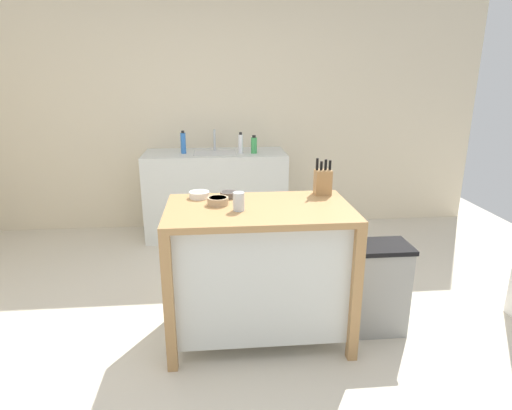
{
  "coord_description": "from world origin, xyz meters",
  "views": [
    {
      "loc": [
        -0.01,
        -2.32,
        1.71
      ],
      "look_at": [
        0.24,
        0.4,
        0.86
      ],
      "focal_mm": 30.01,
      "sensor_mm": 36.0,
      "label": 1
    }
  ],
  "objects_px": {
    "sink_faucet": "(215,140)",
    "bottle_dish_soap": "(254,145)",
    "knife_block": "(323,181)",
    "bowl_ceramic_wide": "(229,194)",
    "kitchen_island": "(259,266)",
    "bottle_spray_cleaner": "(183,143)",
    "bottle_hand_soap": "(241,143)",
    "bowl_stoneware_deep": "(199,195)",
    "trash_bin": "(379,287)",
    "bowl_ceramic_small": "(218,201)",
    "drinking_cup": "(239,202)"
  },
  "relations": [
    {
      "from": "kitchen_island",
      "to": "bottle_hand_soap",
      "type": "height_order",
      "value": "bottle_hand_soap"
    },
    {
      "from": "bowl_stoneware_deep",
      "to": "bottle_hand_soap",
      "type": "height_order",
      "value": "bottle_hand_soap"
    },
    {
      "from": "bowl_ceramic_wide",
      "to": "drinking_cup",
      "type": "bearing_deg",
      "value": -79.83
    },
    {
      "from": "bowl_ceramic_small",
      "to": "drinking_cup",
      "type": "distance_m",
      "value": 0.18
    },
    {
      "from": "knife_block",
      "to": "bottle_hand_soap",
      "type": "relative_size",
      "value": 1.17
    },
    {
      "from": "kitchen_island",
      "to": "trash_bin",
      "type": "bearing_deg",
      "value": -0.73
    },
    {
      "from": "kitchen_island",
      "to": "bottle_spray_cleaner",
      "type": "height_order",
      "value": "bottle_spray_cleaner"
    },
    {
      "from": "bowl_stoneware_deep",
      "to": "bottle_dish_soap",
      "type": "bearing_deg",
      "value": 72.57
    },
    {
      "from": "sink_faucet",
      "to": "drinking_cup",
      "type": "bearing_deg",
      "value": -86.22
    },
    {
      "from": "bottle_spray_cleaner",
      "to": "knife_block",
      "type": "bearing_deg",
      "value": -57.9
    },
    {
      "from": "kitchen_island",
      "to": "knife_block",
      "type": "height_order",
      "value": "knife_block"
    },
    {
      "from": "trash_bin",
      "to": "bottle_spray_cleaner",
      "type": "distance_m",
      "value": 2.49
    },
    {
      "from": "bottle_dish_soap",
      "to": "trash_bin",
      "type": "bearing_deg",
      "value": -69.84
    },
    {
      "from": "bottle_dish_soap",
      "to": "bowl_ceramic_wide",
      "type": "bearing_deg",
      "value": -100.9
    },
    {
      "from": "sink_faucet",
      "to": "bottle_dish_soap",
      "type": "relative_size",
      "value": 1.18
    },
    {
      "from": "bottle_spray_cleaner",
      "to": "bottle_hand_soap",
      "type": "relative_size",
      "value": 1.09
    },
    {
      "from": "kitchen_island",
      "to": "trash_bin",
      "type": "height_order",
      "value": "kitchen_island"
    },
    {
      "from": "knife_block",
      "to": "bowl_stoneware_deep",
      "type": "height_order",
      "value": "knife_block"
    },
    {
      "from": "bowl_ceramic_wide",
      "to": "sink_faucet",
      "type": "relative_size",
      "value": 0.52
    },
    {
      "from": "trash_bin",
      "to": "sink_faucet",
      "type": "xyz_separation_m",
      "value": [
        -1.09,
        2.1,
        0.7
      ]
    },
    {
      "from": "bowl_ceramic_wide",
      "to": "bottle_hand_soap",
      "type": "height_order",
      "value": "bottle_hand_soap"
    },
    {
      "from": "trash_bin",
      "to": "drinking_cup",
      "type": "bearing_deg",
      "value": -176.93
    },
    {
      "from": "knife_block",
      "to": "drinking_cup",
      "type": "relative_size",
      "value": 2.23
    },
    {
      "from": "drinking_cup",
      "to": "trash_bin",
      "type": "distance_m",
      "value": 1.15
    },
    {
      "from": "bowl_ceramic_small",
      "to": "bowl_ceramic_wide",
      "type": "distance_m",
      "value": 0.17
    },
    {
      "from": "bowl_stoneware_deep",
      "to": "drinking_cup",
      "type": "height_order",
      "value": "drinking_cup"
    },
    {
      "from": "bottle_hand_soap",
      "to": "bowl_ceramic_wide",
      "type": "bearing_deg",
      "value": -96.15
    },
    {
      "from": "kitchen_island",
      "to": "sink_faucet",
      "type": "height_order",
      "value": "sink_faucet"
    },
    {
      "from": "knife_block",
      "to": "bowl_ceramic_small",
      "type": "relative_size",
      "value": 1.87
    },
    {
      "from": "bowl_ceramic_small",
      "to": "bowl_stoneware_deep",
      "type": "relative_size",
      "value": 1.0
    },
    {
      "from": "bowl_stoneware_deep",
      "to": "bottle_hand_soap",
      "type": "relative_size",
      "value": 0.62
    },
    {
      "from": "drinking_cup",
      "to": "bowl_stoneware_deep",
      "type": "bearing_deg",
      "value": 129.8
    },
    {
      "from": "drinking_cup",
      "to": "bottle_spray_cleaner",
      "type": "bearing_deg",
      "value": 103.16
    },
    {
      "from": "kitchen_island",
      "to": "bottle_spray_cleaner",
      "type": "relative_size",
      "value": 4.95
    },
    {
      "from": "sink_faucet",
      "to": "bowl_ceramic_small",
      "type": "bearing_deg",
      "value": -89.51
    },
    {
      "from": "kitchen_island",
      "to": "drinking_cup",
      "type": "height_order",
      "value": "drinking_cup"
    },
    {
      "from": "bottle_spray_cleaner",
      "to": "bottle_hand_soap",
      "type": "distance_m",
      "value": 0.59
    },
    {
      "from": "kitchen_island",
      "to": "trash_bin",
      "type": "xyz_separation_m",
      "value": [
        0.82,
        -0.01,
        -0.19
      ]
    },
    {
      "from": "knife_block",
      "to": "bowl_ceramic_wide",
      "type": "relative_size",
      "value": 2.19
    },
    {
      "from": "bowl_stoneware_deep",
      "to": "bowl_ceramic_wide",
      "type": "bearing_deg",
      "value": -2.58
    },
    {
      "from": "bottle_hand_soap",
      "to": "kitchen_island",
      "type": "bearing_deg",
      "value": -89.94
    },
    {
      "from": "bowl_stoneware_deep",
      "to": "drinking_cup",
      "type": "distance_m",
      "value": 0.39
    },
    {
      "from": "bowl_stoneware_deep",
      "to": "bottle_dish_soap",
      "type": "height_order",
      "value": "bottle_dish_soap"
    },
    {
      "from": "knife_block",
      "to": "trash_bin",
      "type": "xyz_separation_m",
      "value": [
        0.36,
        -0.25,
        -0.68
      ]
    },
    {
      "from": "knife_block",
      "to": "bottle_spray_cleaner",
      "type": "height_order",
      "value": "knife_block"
    },
    {
      "from": "kitchen_island",
      "to": "bottle_spray_cleaner",
      "type": "distance_m",
      "value": 2.07
    },
    {
      "from": "bowl_ceramic_wide",
      "to": "drinking_cup",
      "type": "relative_size",
      "value": 1.02
    },
    {
      "from": "bowl_stoneware_deep",
      "to": "sink_faucet",
      "type": "distance_m",
      "value": 1.86
    },
    {
      "from": "bottle_hand_soap",
      "to": "bottle_dish_soap",
      "type": "bearing_deg",
      "value": -9.86
    },
    {
      "from": "bowl_ceramic_wide",
      "to": "bottle_hand_soap",
      "type": "relative_size",
      "value": 0.53
    }
  ]
}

